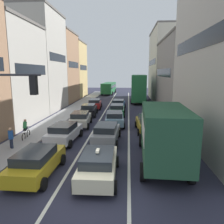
% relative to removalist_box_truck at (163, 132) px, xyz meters
% --- Properties ---
extents(ground_plane, '(140.00, 140.00, 0.00)m').
position_rel_removalist_box_truck_xyz_m(ground_plane, '(-3.69, -3.51, -1.97)').
color(ground_plane, '#2A2B3C').
extents(sidewalk_left, '(2.60, 64.00, 0.14)m').
position_rel_removalist_box_truck_xyz_m(sidewalk_left, '(-10.39, 16.49, -1.90)').
color(sidewalk_left, '#979797').
rests_on(sidewalk_left, ground).
extents(lane_stripe_left, '(0.16, 60.00, 0.01)m').
position_rel_removalist_box_truck_xyz_m(lane_stripe_left, '(-5.39, 16.49, -1.97)').
color(lane_stripe_left, silver).
rests_on(lane_stripe_left, ground).
extents(lane_stripe_right, '(0.16, 60.00, 0.01)m').
position_rel_removalist_box_truck_xyz_m(lane_stripe_right, '(-1.99, 16.49, -1.97)').
color(lane_stripe_right, silver).
rests_on(lane_stripe_right, ground).
extents(building_row_left, '(7.20, 43.90, 14.09)m').
position_rel_removalist_box_truck_xyz_m(building_row_left, '(-15.69, 19.00, 4.23)').
color(building_row_left, '#9E7556').
rests_on(building_row_left, ground).
extents(building_row_right, '(7.20, 43.90, 14.12)m').
position_rel_removalist_box_truck_xyz_m(building_row_right, '(6.20, 18.46, 4.56)').
color(building_row_right, beige).
rests_on(building_row_right, ground).
extents(removalist_box_truck, '(2.94, 7.78, 3.58)m').
position_rel_removalist_box_truck_xyz_m(removalist_box_truck, '(0.00, 0.00, 0.00)').
color(removalist_box_truck, '#1E5933').
rests_on(removalist_box_truck, ground).
extents(taxi_centre_lane_front, '(2.13, 4.33, 1.66)m').
position_rel_removalist_box_truck_xyz_m(taxi_centre_lane_front, '(-3.60, -2.22, -1.18)').
color(taxi_centre_lane_front, beige).
rests_on(taxi_centre_lane_front, ground).
extents(sedan_left_lane_front, '(2.10, 4.32, 1.49)m').
position_rel_removalist_box_truck_xyz_m(sedan_left_lane_front, '(-6.94, -2.16, -1.18)').
color(sedan_left_lane_front, '#B29319').
rests_on(sedan_left_lane_front, ground).
extents(sedan_centre_lane_second, '(2.19, 4.37, 1.49)m').
position_rel_removalist_box_truck_xyz_m(sedan_centre_lane_second, '(-3.79, 3.79, -1.18)').
color(sedan_centre_lane_second, gray).
rests_on(sedan_centre_lane_second, ground).
extents(wagon_left_lane_second, '(2.26, 4.40, 1.49)m').
position_rel_removalist_box_truck_xyz_m(wagon_left_lane_second, '(-7.17, 3.67, -1.18)').
color(wagon_left_lane_second, silver).
rests_on(wagon_left_lane_second, ground).
extents(hatchback_centre_lane_third, '(2.27, 4.40, 1.49)m').
position_rel_removalist_box_truck_xyz_m(hatchback_centre_lane_third, '(-3.49, 9.32, -1.18)').
color(hatchback_centre_lane_third, '#759EB7').
rests_on(hatchback_centre_lane_third, ground).
extents(sedan_left_lane_third, '(2.30, 4.41, 1.49)m').
position_rel_removalist_box_truck_xyz_m(sedan_left_lane_third, '(-7.01, 8.86, -1.18)').
color(sedan_left_lane_third, beige).
rests_on(sedan_left_lane_third, ground).
extents(coupe_centre_lane_fourth, '(2.11, 4.32, 1.49)m').
position_rel_removalist_box_truck_xyz_m(coupe_centre_lane_fourth, '(-3.50, 14.61, -1.18)').
color(coupe_centre_lane_fourth, '#19592D').
rests_on(coupe_centre_lane_fourth, ground).
extents(sedan_left_lane_fourth, '(2.29, 4.41, 1.49)m').
position_rel_removalist_box_truck_xyz_m(sedan_left_lane_fourth, '(-7.16, 14.45, -1.18)').
color(sedan_left_lane_fourth, black).
rests_on(sedan_left_lane_fourth, ground).
extents(sedan_centre_lane_fifth, '(2.17, 4.36, 1.49)m').
position_rel_removalist_box_truck_xyz_m(sedan_centre_lane_fifth, '(-3.55, 19.51, -1.18)').
color(sedan_centre_lane_fifth, '#194C8C').
rests_on(sedan_centre_lane_fifth, ground).
extents(sedan_left_lane_fifth, '(2.29, 4.41, 1.49)m').
position_rel_removalist_box_truck_xyz_m(sedan_left_lane_fifth, '(-7.21, 19.74, -1.18)').
color(sedan_left_lane_fifth, '#A51E1E').
rests_on(sedan_left_lane_fifth, ground).
extents(sedan_right_lane_behind_truck, '(2.25, 4.39, 1.49)m').
position_rel_removalist_box_truck_xyz_m(sedan_right_lane_behind_truck, '(-0.27, 7.24, -1.18)').
color(sedan_right_lane_behind_truck, '#B29319').
rests_on(sedan_right_lane_behind_truck, ground).
extents(bus_mid_queue_primary, '(3.13, 10.60, 5.06)m').
position_rel_removalist_box_truck_xyz_m(bus_mid_queue_primary, '(-0.11, 28.33, 0.86)').
color(bus_mid_queue_primary, '#1E6033').
rests_on(bus_mid_queue_primary, ground).
extents(bus_far_queue_secondary, '(3.18, 10.61, 2.90)m').
position_rel_removalist_box_truck_xyz_m(bus_far_queue_secondary, '(-7.07, 42.45, -0.21)').
color(bus_far_queue_secondary, '#1E6033').
rests_on(bus_far_queue_secondary, ground).
extents(cyclist_on_sidewalk, '(0.50, 1.73, 1.72)m').
position_rel_removalist_box_truck_xyz_m(cyclist_on_sidewalk, '(-10.56, 4.03, -1.12)').
color(cyclist_on_sidewalk, black).
rests_on(cyclist_on_sidewalk, ground).
extents(pedestrian_near_kerb, '(0.45, 0.37, 1.66)m').
position_rel_removalist_box_truck_xyz_m(pedestrian_near_kerb, '(-10.42, 1.54, -1.03)').
color(pedestrian_near_kerb, '#262D47').
rests_on(pedestrian_near_kerb, ground).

